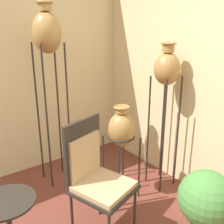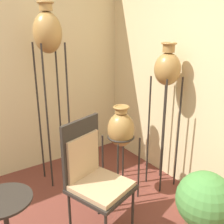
{
  "view_description": "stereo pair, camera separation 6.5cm",
  "coord_description": "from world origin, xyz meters",
  "px_view_note": "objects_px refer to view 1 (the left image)",
  "views": [
    {
      "loc": [
        -0.41,
        -1.22,
        1.81
      ],
      "look_at": [
        1.18,
        0.93,
        0.91
      ],
      "focal_mm": 42.0,
      "sensor_mm": 36.0,
      "label": 1
    },
    {
      "loc": [
        -0.36,
        -1.26,
        1.81
      ],
      "look_at": [
        1.18,
        0.93,
        0.91
      ],
      "focal_mm": 42.0,
      "sensor_mm": 36.0,
      "label": 2
    }
  ],
  "objects_px": {
    "vase_stand_medium": "(167,72)",
    "side_table": "(9,223)",
    "vase_stand_short": "(121,130)",
    "chair": "(95,174)",
    "potted_plant": "(206,203)",
    "vase_stand_tall": "(47,37)"
  },
  "relations": [
    {
      "from": "vase_stand_tall",
      "to": "vase_stand_medium",
      "type": "relative_size",
      "value": 1.24
    },
    {
      "from": "vase_stand_medium",
      "to": "side_table",
      "type": "height_order",
      "value": "vase_stand_medium"
    },
    {
      "from": "vase_stand_short",
      "to": "potted_plant",
      "type": "distance_m",
      "value": 1.02
    },
    {
      "from": "vase_stand_tall",
      "to": "chair",
      "type": "bearing_deg",
      "value": -94.98
    },
    {
      "from": "vase_stand_medium",
      "to": "potted_plant",
      "type": "distance_m",
      "value": 1.31
    },
    {
      "from": "side_table",
      "to": "chair",
      "type": "bearing_deg",
      "value": 1.43
    },
    {
      "from": "vase_stand_tall",
      "to": "vase_stand_medium",
      "type": "distance_m",
      "value": 1.3
    },
    {
      "from": "side_table",
      "to": "vase_stand_short",
      "type": "bearing_deg",
      "value": 13.85
    },
    {
      "from": "vase_stand_medium",
      "to": "side_table",
      "type": "xyz_separation_m",
      "value": [
        -1.78,
        -0.22,
        -0.86
      ]
    },
    {
      "from": "chair",
      "to": "potted_plant",
      "type": "height_order",
      "value": "chair"
    },
    {
      "from": "vase_stand_short",
      "to": "side_table",
      "type": "distance_m",
      "value": 1.32
    },
    {
      "from": "vase_stand_tall",
      "to": "side_table",
      "type": "xyz_separation_m",
      "value": [
        -0.82,
        -1.03,
        -1.21
      ]
    },
    {
      "from": "vase_stand_short",
      "to": "chair",
      "type": "bearing_deg",
      "value": -150.62
    },
    {
      "from": "vase_stand_tall",
      "to": "vase_stand_medium",
      "type": "bearing_deg",
      "value": -40.29
    },
    {
      "from": "vase_stand_short",
      "to": "vase_stand_medium",
      "type": "bearing_deg",
      "value": -9.75
    },
    {
      "from": "vase_stand_medium",
      "to": "potted_plant",
      "type": "xyz_separation_m",
      "value": [
        -0.33,
        -0.83,
        -0.97
      ]
    },
    {
      "from": "vase_stand_medium",
      "to": "side_table",
      "type": "distance_m",
      "value": 1.98
    },
    {
      "from": "vase_stand_short",
      "to": "side_table",
      "type": "xyz_separation_m",
      "value": [
        -1.25,
        -0.31,
        -0.3
      ]
    },
    {
      "from": "chair",
      "to": "side_table",
      "type": "distance_m",
      "value": 0.74
    },
    {
      "from": "side_table",
      "to": "potted_plant",
      "type": "height_order",
      "value": "side_table"
    },
    {
      "from": "vase_stand_short",
      "to": "side_table",
      "type": "height_order",
      "value": "vase_stand_short"
    },
    {
      "from": "vase_stand_medium",
      "to": "side_table",
      "type": "relative_size",
      "value": 2.46
    }
  ]
}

